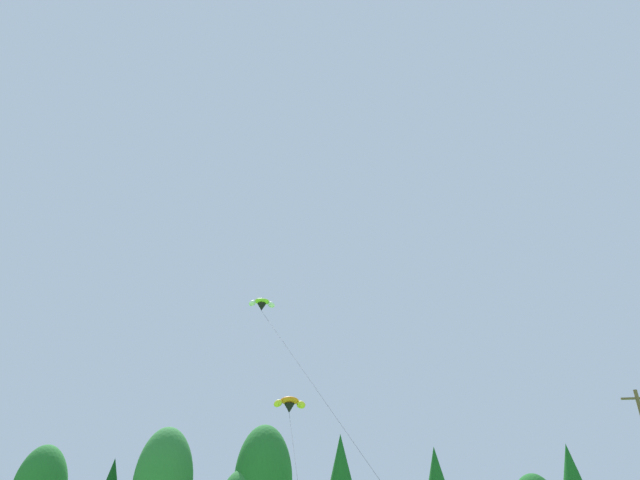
# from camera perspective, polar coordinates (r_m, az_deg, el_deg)

# --- Properties ---
(parafoil_kite_high_orange) EXTENTS (5.38, 17.11, 11.78)m
(parafoil_kite_high_orange) POSITION_cam_1_polar(r_m,az_deg,el_deg) (45.16, -3.07, -16.10)
(parafoil_kite_high_orange) COLOR orange
(parafoil_kite_mid_lime_white) EXTENTS (12.78, 19.29, 19.01)m
(parafoil_kite_mid_lime_white) POSITION_cam_1_polar(r_m,az_deg,el_deg) (45.62, -5.82, -6.43)
(parafoil_kite_mid_lime_white) COLOR #93D633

